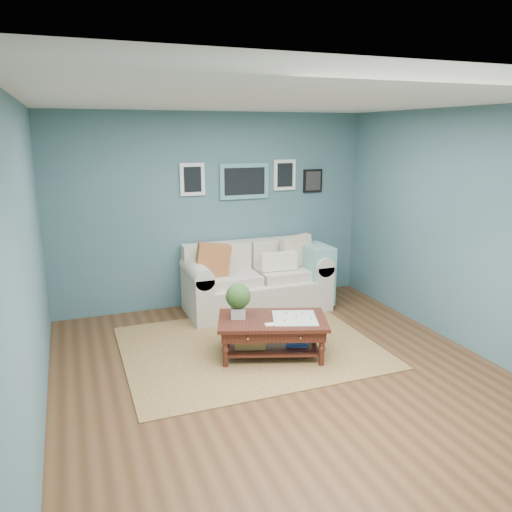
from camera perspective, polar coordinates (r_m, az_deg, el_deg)
name	(u,v)px	position (r m, az deg, el deg)	size (l,w,h in m)	color
room_shell	(286,246)	(4.80, 3.40, 1.15)	(5.00, 5.02, 2.70)	brown
area_rug	(250,347)	(5.87, -0.75, -10.35)	(2.84, 2.27, 0.01)	brown
loveseat	(261,279)	(6.99, 0.63, -2.68)	(2.01, 0.91, 1.03)	beige
coffee_table	(267,325)	(5.53, 1.21, -7.88)	(1.34, 1.03, 0.82)	#340F0B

